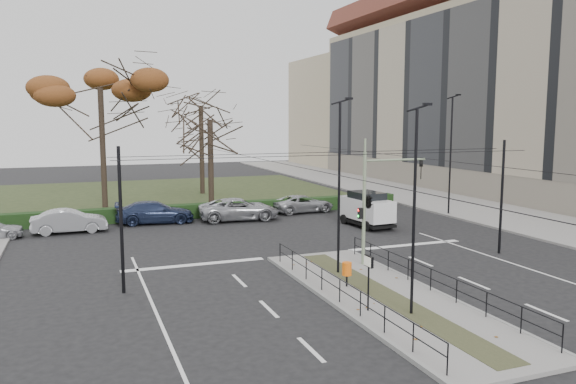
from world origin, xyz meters
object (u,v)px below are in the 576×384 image
object	(u,v)px
parked_car_second	(69,221)
parked_car_fifth	(303,204)
streetlamp_median_near	(415,209)
white_van	(367,208)
streetlamp_median_far	(339,185)
streetlamp_sidewalk	(451,153)
bare_tree_near	(210,126)
info_panel	(369,268)
parked_car_fourth	(239,209)
bare_tree_center	(201,112)
parked_car_third	(155,212)
rust_tree	(100,88)
traffic_light	(370,199)
litter_bin	(347,269)

from	to	relation	value
parked_car_second	parked_car_fifth	world-z (taller)	parked_car_second
streetlamp_median_near	white_van	size ratio (longest dim) A/B	1.69
streetlamp_median_near	streetlamp_median_far	bearing A→B (deg)	90.55
streetlamp_sidewalk	parked_car_fifth	distance (m)	11.54
bare_tree_near	info_panel	bearing A→B (deg)	-90.36
parked_car_fourth	bare_tree_center	size ratio (longest dim) A/B	0.51
streetlamp_sidewalk	parked_car_second	bearing A→B (deg)	173.37
parked_car_third	rust_tree	xyz separation A→B (m)	(-2.84, 8.08, 8.73)
traffic_light	parked_car_third	world-z (taller)	traffic_light
streetlamp_median_far	white_van	bearing A→B (deg)	55.28
streetlamp_sidewalk	bare_tree_near	xyz separation A→B (m)	(-15.87, 8.69, 1.96)
parked_car_second	rust_tree	size ratio (longest dim) A/B	0.37
white_van	parked_car_second	bearing A→B (deg)	165.57
parked_car_fourth	white_van	distance (m)	8.96
traffic_light	litter_bin	xyz separation A→B (m)	(-2.68, -2.94, -2.41)
traffic_light	rust_tree	size ratio (longest dim) A/B	0.44
parked_car_third	traffic_light	bearing A→B (deg)	-146.77
parked_car_fourth	white_van	world-z (taller)	white_van
bare_tree_center	bare_tree_near	world-z (taller)	bare_tree_center
parked_car_fourth	streetlamp_median_far	bearing A→B (deg)	-174.14
bare_tree_near	rust_tree	bearing A→B (deg)	153.43
info_panel	white_van	size ratio (longest dim) A/B	0.46
parked_car_second	parked_car_fourth	xyz separation A→B (m)	(11.17, 0.54, 0.03)
info_panel	streetlamp_median_near	distance (m)	2.69
litter_bin	parked_car_third	xyz separation A→B (m)	(-5.39, 18.23, -0.11)
traffic_light	bare_tree_center	distance (m)	29.27
parked_car_fourth	streetlamp_sidewalk	bearing A→B (deg)	-98.60
parked_car_fourth	bare_tree_center	world-z (taller)	bare_tree_center
litter_bin	streetlamp_median_near	size ratio (longest dim) A/B	0.14
info_panel	streetlamp_median_near	size ratio (longest dim) A/B	0.27
parked_car_third	info_panel	bearing A→B (deg)	-161.97
streetlamp_sidewalk	rust_tree	world-z (taller)	rust_tree
streetlamp_median_near	streetlamp_sidewalk	xyz separation A→B (m)	(14.72, 17.56, 0.64)
bare_tree_near	parked_car_fifth	world-z (taller)	bare_tree_near
streetlamp_median_far	rust_tree	distance (m)	26.39
parked_car_fifth	parked_car_second	bearing A→B (deg)	91.80
info_panel	streetlamp_median_far	size ratio (longest dim) A/B	0.26
bare_tree_near	litter_bin	bearing A→B (deg)	-88.78
white_van	bare_tree_near	distance (m)	14.16
bare_tree_center	streetlamp_median_near	bearing A→B (deg)	-90.31
parked_car_fifth	traffic_light	bearing A→B (deg)	163.59
streetlamp_median_near	parked_car_fifth	world-z (taller)	streetlamp_median_near
info_panel	parked_car_fifth	world-z (taller)	info_panel
info_panel	rust_tree	bearing A→B (deg)	104.55
parked_car_fifth	parked_car_fourth	bearing A→B (deg)	100.27
streetlamp_sidewalk	parked_car_third	distance (m)	21.60
white_van	rust_tree	xyz separation A→B (m)	(-15.79, 14.25, 8.28)
traffic_light	streetlamp_median_far	world-z (taller)	streetlamp_median_far
parked_car_third	bare_tree_center	size ratio (longest dim) A/B	0.48
parked_car_fourth	bare_tree_near	size ratio (longest dim) A/B	0.61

